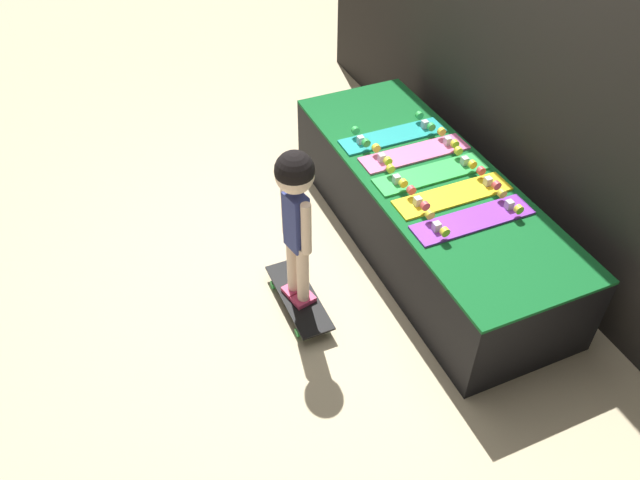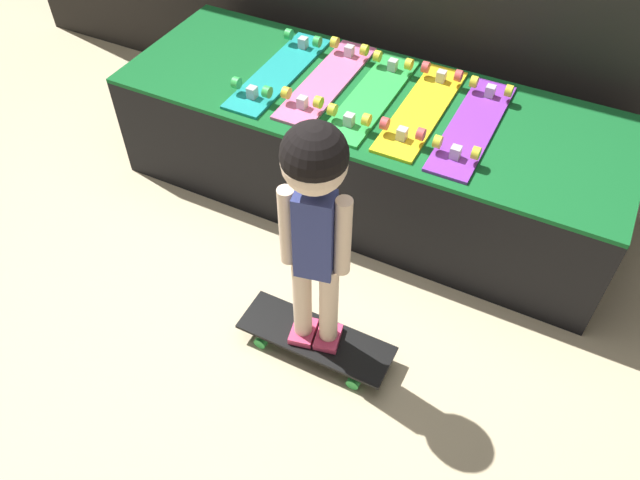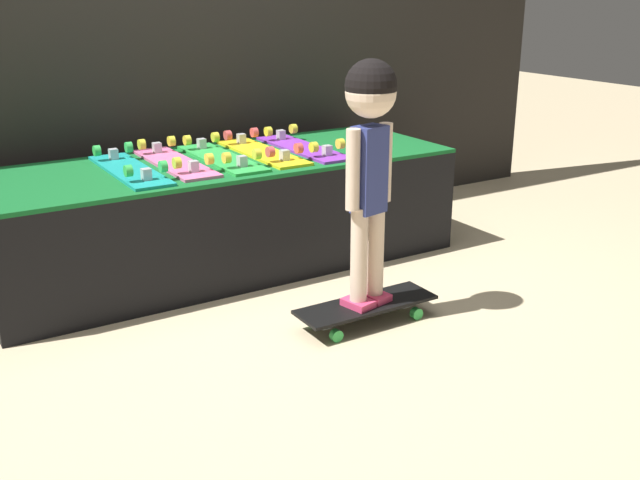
{
  "view_description": "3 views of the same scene",
  "coord_description": "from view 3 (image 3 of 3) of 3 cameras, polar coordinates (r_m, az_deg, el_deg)",
  "views": [
    {
      "loc": [
        2.6,
        -1.39,
        2.85
      ],
      "look_at": [
        0.07,
        -0.31,
        0.35
      ],
      "focal_mm": 35.0,
      "sensor_mm": 36.0,
      "label": 1
    },
    {
      "loc": [
        0.87,
        -1.77,
        2.17
      ],
      "look_at": [
        0.06,
        -0.17,
        0.26
      ],
      "focal_mm": 35.0,
      "sensor_mm": 36.0,
      "label": 2
    },
    {
      "loc": [
        -1.5,
        -2.92,
        1.39
      ],
      "look_at": [
        0.11,
        -0.3,
        0.34
      ],
      "focal_mm": 42.0,
      "sensor_mm": 36.0,
      "label": 3
    }
  ],
  "objects": [
    {
      "name": "ground_plane",
      "position": [
        3.56,
        -4.03,
        -4.08
      ],
      "size": [
        16.0,
        16.0,
        0.0
      ],
      "primitive_type": "plane",
      "color": "beige"
    },
    {
      "name": "skateboard_teal_on_rack",
      "position": [
        3.62,
        -14.32,
        5.32
      ],
      "size": [
        0.19,
        0.73,
        0.09
      ],
      "color": "teal",
      "rests_on": "display_rack"
    },
    {
      "name": "skateboard_green_on_rack",
      "position": [
        3.79,
        -7.56,
        6.34
      ],
      "size": [
        0.19,
        0.73,
        0.09
      ],
      "color": "green",
      "rests_on": "display_rack"
    },
    {
      "name": "child",
      "position": [
        3.01,
        3.82,
        7.81
      ],
      "size": [
        0.24,
        0.21,
        1.03
      ],
      "rotation": [
        0.0,
        0.0,
        0.21
      ],
      "color": "#E03D6B",
      "rests_on": "skateboard_on_floor"
    },
    {
      "name": "skateboard_yellow_on_rack",
      "position": [
        3.9,
        -4.44,
        6.8
      ],
      "size": [
        0.19,
        0.73,
        0.09
      ],
      "color": "yellow",
      "rests_on": "display_rack"
    },
    {
      "name": "display_rack",
      "position": [
        3.87,
        -7.36,
        2.07
      ],
      "size": [
        2.35,
        0.83,
        0.56
      ],
      "color": "black",
      "rests_on": "ground_plane"
    },
    {
      "name": "skateboard_pink_on_rack",
      "position": [
        3.73,
        -11.02,
        5.93
      ],
      "size": [
        0.19,
        0.73,
        0.09
      ],
      "color": "pink",
      "rests_on": "display_rack"
    },
    {
      "name": "skateboard_on_floor",
      "position": [
        3.24,
        3.54,
        -5.1
      ],
      "size": [
        0.63,
        0.2,
        0.09
      ],
      "color": "black",
      "rests_on": "ground_plane"
    },
    {
      "name": "skateboard_purple_on_rack",
      "position": [
        4.0,
        -1.31,
        7.15
      ],
      "size": [
        0.19,
        0.73,
        0.09
      ],
      "color": "purple",
      "rests_on": "display_rack"
    },
    {
      "name": "back_wall",
      "position": [
        4.29,
        -11.51,
        15.99
      ],
      "size": [
        5.27,
        0.1,
        2.39
      ],
      "color": "black",
      "rests_on": "ground_plane"
    }
  ]
}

